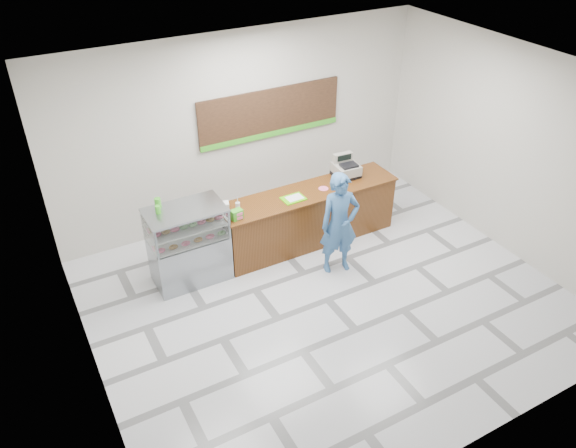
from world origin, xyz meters
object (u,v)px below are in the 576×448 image
serving_tray (293,199)px  customer (339,224)px  sales_counter (309,216)px  display_case (189,244)px  cash_register (346,168)px

serving_tray → customer: 0.93m
sales_counter → serving_tray: bearing=-165.2°
sales_counter → serving_tray: (-0.36, -0.10, 0.52)m
serving_tray → display_case: bearing=175.5°
sales_counter → serving_tray: size_ratio=8.27×
customer → cash_register: bearing=65.5°
display_case → customer: (2.24, -0.92, 0.21)m
display_case → customer: 2.44m
sales_counter → display_case: (-2.22, -0.00, 0.16)m
display_case → customer: bearing=-22.3°
customer → serving_tray: bearing=127.8°
sales_counter → customer: customer is taller
sales_counter → customer: size_ratio=1.84×
display_case → serving_tray: (1.86, -0.10, 0.36)m
sales_counter → serving_tray: 0.65m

